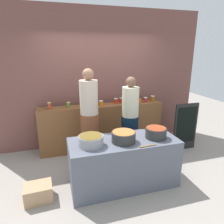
# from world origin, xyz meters

# --- Properties ---
(ground) EXTENTS (12.00, 12.00, 0.00)m
(ground) POSITION_xyz_m (0.00, 0.00, 0.00)
(ground) COLOR gray
(storefront_wall) EXTENTS (4.80, 0.12, 3.00)m
(storefront_wall) POSITION_xyz_m (0.00, 1.45, 1.50)
(storefront_wall) COLOR brown
(storefront_wall) RESTS_ON ground
(display_shelf) EXTENTS (2.70, 0.36, 0.99)m
(display_shelf) POSITION_xyz_m (0.00, 1.10, 0.50)
(display_shelf) COLOR brown
(display_shelf) RESTS_ON ground
(prep_table) EXTENTS (1.70, 0.70, 0.78)m
(prep_table) POSITION_xyz_m (0.00, -0.30, 0.39)
(prep_table) COLOR #545A68
(prep_table) RESTS_ON ground
(preserve_jar_0) EXTENTS (0.08, 0.08, 0.14)m
(preserve_jar_0) POSITION_xyz_m (-1.09, 1.08, 1.06)
(preserve_jar_0) COLOR #AD3923
(preserve_jar_0) RESTS_ON display_shelf
(preserve_jar_1) EXTENTS (0.08, 0.08, 0.10)m
(preserve_jar_1) POSITION_xyz_m (-0.71, 1.15, 1.04)
(preserve_jar_1) COLOR olive
(preserve_jar_1) RESTS_ON display_shelf
(preserve_jar_2) EXTENTS (0.09, 0.09, 0.10)m
(preserve_jar_2) POSITION_xyz_m (-0.27, 1.09, 1.04)
(preserve_jar_2) COLOR #5E811A
(preserve_jar_2) RESTS_ON display_shelf
(preserve_jar_3) EXTENTS (0.08, 0.08, 0.14)m
(preserve_jar_3) POSITION_xyz_m (-0.16, 1.07, 1.06)
(preserve_jar_3) COLOR orange
(preserve_jar_3) RESTS_ON display_shelf
(preserve_jar_4) EXTENTS (0.09, 0.09, 0.10)m
(preserve_jar_4) POSITION_xyz_m (-0.03, 1.09, 1.04)
(preserve_jar_4) COLOR orange
(preserve_jar_4) RESTS_ON display_shelf
(preserve_jar_5) EXTENTS (0.08, 0.08, 0.12)m
(preserve_jar_5) POSITION_xyz_m (0.32, 1.14, 1.05)
(preserve_jar_5) COLOR red
(preserve_jar_5) RESTS_ON display_shelf
(preserve_jar_6) EXTENTS (0.08, 0.08, 0.12)m
(preserve_jar_6) POSITION_xyz_m (0.45, 1.15, 1.05)
(preserve_jar_6) COLOR #B11F22
(preserve_jar_6) RESTS_ON display_shelf
(preserve_jar_7) EXTENTS (0.08, 0.08, 0.14)m
(preserve_jar_7) POSITION_xyz_m (0.66, 1.10, 1.06)
(preserve_jar_7) COLOR #8B3613
(preserve_jar_7) RESTS_ON display_shelf
(preserve_jar_8) EXTENTS (0.08, 0.08, 0.12)m
(preserve_jar_8) POSITION_xyz_m (0.88, 1.12, 1.05)
(preserve_jar_8) COLOR #D35E1A
(preserve_jar_8) RESTS_ON display_shelf
(preserve_jar_9) EXTENTS (0.09, 0.09, 0.11)m
(preserve_jar_9) POSITION_xyz_m (1.01, 1.09, 1.05)
(preserve_jar_9) COLOR #A62227
(preserve_jar_9) RESTS_ON display_shelf
(preserve_jar_10) EXTENTS (0.09, 0.09, 0.13)m
(preserve_jar_10) POSITION_xyz_m (1.19, 1.09, 1.06)
(preserve_jar_10) COLOR #864B0C
(preserve_jar_10) RESTS_ON display_shelf
(cooking_pot_left) EXTENTS (0.36, 0.36, 0.16)m
(cooking_pot_left) POSITION_xyz_m (-0.52, -0.35, 0.86)
(cooking_pot_left) COLOR gray
(cooking_pot_left) RESTS_ON prep_table
(cooking_pot_center) EXTENTS (0.36, 0.36, 0.17)m
(cooking_pot_center) POSITION_xyz_m (-0.03, -0.36, 0.86)
(cooking_pot_center) COLOR #2D2D2D
(cooking_pot_center) RESTS_ON prep_table
(cooking_pot_right) EXTENTS (0.33, 0.33, 0.17)m
(cooking_pot_right) POSITION_xyz_m (0.52, -0.36, 0.86)
(cooking_pot_right) COLOR #2D2D2D
(cooking_pot_right) RESTS_ON prep_table
(wooden_spoon) EXTENTS (0.28, 0.04, 0.02)m
(wooden_spoon) POSITION_xyz_m (0.26, -0.61, 0.79)
(wooden_spoon) COLOR #9E703D
(wooden_spoon) RESTS_ON prep_table
(cook_with_tongs) EXTENTS (0.34, 0.34, 1.82)m
(cook_with_tongs) POSITION_xyz_m (-0.39, 0.52, 0.84)
(cook_with_tongs) COLOR brown
(cook_with_tongs) RESTS_ON ground
(cook_in_cap) EXTENTS (0.33, 0.33, 1.66)m
(cook_in_cap) POSITION_xyz_m (0.39, 0.44, 0.76)
(cook_in_cap) COLOR black
(cook_in_cap) RESTS_ON ground
(bread_crate) EXTENTS (0.41, 0.33, 0.25)m
(bread_crate) POSITION_xyz_m (-1.32, -0.32, 0.12)
(bread_crate) COLOR tan
(bread_crate) RESTS_ON ground
(chalkboard_sign) EXTENTS (0.55, 0.05, 1.05)m
(chalkboard_sign) POSITION_xyz_m (1.71, 0.50, 0.53)
(chalkboard_sign) COLOR black
(chalkboard_sign) RESTS_ON ground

